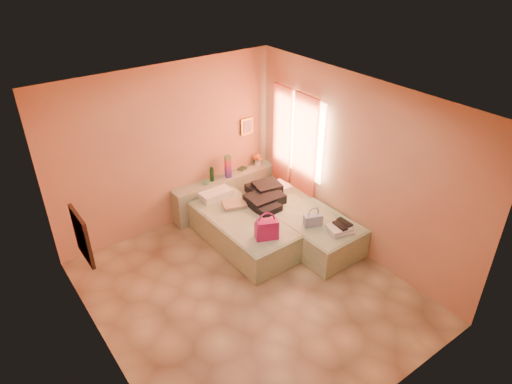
{
  "coord_description": "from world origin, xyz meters",
  "views": [
    {
      "loc": [
        -2.84,
        -4.03,
        4.57
      ],
      "look_at": [
        0.75,
        0.85,
        1.01
      ],
      "focal_mm": 32.0,
      "sensor_mm": 36.0,
      "label": 1
    }
  ],
  "objects_px": {
    "bed_left": "(242,230)",
    "green_book": "(242,169)",
    "towel_stack": "(341,229)",
    "flower_vase": "(258,159)",
    "headboard_ledge": "(226,193)",
    "water_bottle": "(212,174)",
    "bed_right": "(303,225)",
    "magenta_handbag": "(267,229)",
    "blue_handbag": "(313,220)"
  },
  "relations": [
    {
      "from": "flower_vase",
      "to": "blue_handbag",
      "type": "bearing_deg",
      "value": -100.64
    },
    {
      "from": "green_book",
      "to": "bed_left",
      "type": "bearing_deg",
      "value": -140.11
    },
    {
      "from": "bed_left",
      "to": "towel_stack",
      "type": "height_order",
      "value": "towel_stack"
    },
    {
      "from": "water_bottle",
      "to": "green_book",
      "type": "xyz_separation_m",
      "value": [
        0.68,
        0.04,
        -0.12
      ]
    },
    {
      "from": "magenta_handbag",
      "to": "headboard_ledge",
      "type": "bearing_deg",
      "value": 100.94
    },
    {
      "from": "towel_stack",
      "to": "water_bottle",
      "type": "bearing_deg",
      "value": 110.58
    },
    {
      "from": "green_book",
      "to": "magenta_handbag",
      "type": "bearing_deg",
      "value": -128.77
    },
    {
      "from": "blue_handbag",
      "to": "flower_vase",
      "type": "bearing_deg",
      "value": 101.12
    },
    {
      "from": "bed_right",
      "to": "blue_handbag",
      "type": "bearing_deg",
      "value": -112.05
    },
    {
      "from": "bed_left",
      "to": "green_book",
      "type": "relative_size",
      "value": 12.42
    },
    {
      "from": "bed_right",
      "to": "towel_stack",
      "type": "relative_size",
      "value": 5.71
    },
    {
      "from": "green_book",
      "to": "flower_vase",
      "type": "relative_size",
      "value": 0.61
    },
    {
      "from": "headboard_ledge",
      "to": "bed_right",
      "type": "height_order",
      "value": "headboard_ledge"
    },
    {
      "from": "magenta_handbag",
      "to": "blue_handbag",
      "type": "distance_m",
      "value": 0.8
    },
    {
      "from": "bed_left",
      "to": "water_bottle",
      "type": "xyz_separation_m",
      "value": [
        0.12,
        1.07,
        0.53
      ]
    },
    {
      "from": "bed_left",
      "to": "bed_right",
      "type": "xyz_separation_m",
      "value": [
        0.9,
        -0.51,
        0.0
      ]
    },
    {
      "from": "magenta_handbag",
      "to": "bed_right",
      "type": "bearing_deg",
      "value": 34.55
    },
    {
      "from": "blue_handbag",
      "to": "towel_stack",
      "type": "relative_size",
      "value": 0.82
    },
    {
      "from": "bed_left",
      "to": "towel_stack",
      "type": "distance_m",
      "value": 1.62
    },
    {
      "from": "blue_handbag",
      "to": "towel_stack",
      "type": "xyz_separation_m",
      "value": [
        0.22,
        -0.39,
        -0.04
      ]
    },
    {
      "from": "flower_vase",
      "to": "magenta_handbag",
      "type": "xyz_separation_m",
      "value": [
        -1.14,
        -1.77,
        -0.12
      ]
    },
    {
      "from": "headboard_ledge",
      "to": "flower_vase",
      "type": "distance_m",
      "value": 0.88
    },
    {
      "from": "towel_stack",
      "to": "headboard_ledge",
      "type": "bearing_deg",
      "value": 104.9
    },
    {
      "from": "bed_left",
      "to": "green_book",
      "type": "distance_m",
      "value": 1.43
    },
    {
      "from": "headboard_ledge",
      "to": "bed_left",
      "type": "relative_size",
      "value": 1.02
    },
    {
      "from": "flower_vase",
      "to": "magenta_handbag",
      "type": "bearing_deg",
      "value": -122.88
    },
    {
      "from": "green_book",
      "to": "blue_handbag",
      "type": "height_order",
      "value": "blue_handbag"
    },
    {
      "from": "headboard_ledge",
      "to": "water_bottle",
      "type": "xyz_separation_m",
      "value": [
        -0.26,
        0.02,
        0.46
      ]
    },
    {
      "from": "towel_stack",
      "to": "blue_handbag",
      "type": "bearing_deg",
      "value": 119.14
    },
    {
      "from": "towel_stack",
      "to": "green_book",
      "type": "bearing_deg",
      "value": 94.6
    },
    {
      "from": "blue_handbag",
      "to": "magenta_handbag",
      "type": "bearing_deg",
      "value": -170.45
    },
    {
      "from": "water_bottle",
      "to": "headboard_ledge",
      "type": "bearing_deg",
      "value": -4.39
    },
    {
      "from": "flower_vase",
      "to": "bed_left",
      "type": "bearing_deg",
      "value": -136.2
    },
    {
      "from": "green_book",
      "to": "flower_vase",
      "type": "xyz_separation_m",
      "value": [
        0.34,
        -0.03,
        0.12
      ]
    },
    {
      "from": "green_book",
      "to": "blue_handbag",
      "type": "bearing_deg",
      "value": -105.41
    },
    {
      "from": "water_bottle",
      "to": "bed_left",
      "type": "bearing_deg",
      "value": -96.21
    },
    {
      "from": "flower_vase",
      "to": "water_bottle",
      "type": "bearing_deg",
      "value": -179.14
    },
    {
      "from": "bed_left",
      "to": "green_book",
      "type": "height_order",
      "value": "green_book"
    },
    {
      "from": "water_bottle",
      "to": "blue_handbag",
      "type": "xyz_separation_m",
      "value": [
        0.65,
        -1.92,
        -0.19
      ]
    },
    {
      "from": "bed_right",
      "to": "towel_stack",
      "type": "xyz_separation_m",
      "value": [
        0.09,
        -0.74,
        0.3
      ]
    },
    {
      "from": "bed_left",
      "to": "magenta_handbag",
      "type": "relative_size",
      "value": 5.94
    },
    {
      "from": "bed_right",
      "to": "water_bottle",
      "type": "bearing_deg",
      "value": 115.32
    },
    {
      "from": "green_book",
      "to": "magenta_handbag",
      "type": "distance_m",
      "value": 1.97
    },
    {
      "from": "bed_left",
      "to": "magenta_handbag",
      "type": "xyz_separation_m",
      "value": [
        -0.01,
        -0.68,
        0.41
      ]
    },
    {
      "from": "magenta_handbag",
      "to": "blue_handbag",
      "type": "bearing_deg",
      "value": 11.33
    },
    {
      "from": "magenta_handbag",
      "to": "bed_left",
      "type": "bearing_deg",
      "value": 112.48
    },
    {
      "from": "green_book",
      "to": "flower_vase",
      "type": "bearing_deg",
      "value": -19.58
    },
    {
      "from": "bed_right",
      "to": "towel_stack",
      "type": "distance_m",
      "value": 0.8
    },
    {
      "from": "water_bottle",
      "to": "flower_vase",
      "type": "height_order",
      "value": "water_bottle"
    },
    {
      "from": "headboard_ledge",
      "to": "flower_vase",
      "type": "bearing_deg",
      "value": 2.65
    }
  ]
}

